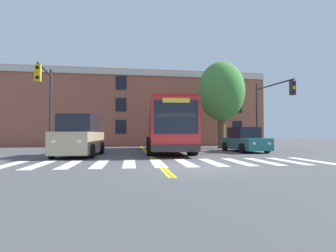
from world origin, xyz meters
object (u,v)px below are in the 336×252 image
object	(u,v)px
traffic_light_near_corner	(270,102)
traffic_light_far_corner	(46,93)
car_teal_far_lane	(244,141)
street_tree_curbside_large	(221,92)
city_bus	(167,126)
car_tan_near_lane	(80,137)

from	to	relation	value
traffic_light_near_corner	traffic_light_far_corner	xyz separation A→B (m)	(-16.61, -0.49, 0.24)
car_teal_far_lane	street_tree_curbside_large	size ratio (longest dim) A/B	0.58
city_bus	car_tan_near_lane	size ratio (longest dim) A/B	2.20
city_bus	car_tan_near_lane	bearing A→B (deg)	-152.27
traffic_light_far_corner	street_tree_curbside_large	distance (m)	14.53
car_teal_far_lane	street_tree_curbside_large	xyz separation A→B (m)	(0.04, 4.80, 4.33)
car_tan_near_lane	traffic_light_far_corner	world-z (taller)	traffic_light_far_corner
car_teal_far_lane	traffic_light_near_corner	xyz separation A→B (m)	(2.76, 1.19, 2.99)
city_bus	traffic_light_near_corner	bearing A→B (deg)	2.01
car_tan_near_lane	street_tree_curbside_large	bearing A→B (deg)	31.50
traffic_light_far_corner	street_tree_curbside_large	size ratio (longest dim) A/B	0.76
car_teal_far_lane	city_bus	bearing A→B (deg)	170.78
car_tan_near_lane	traffic_light_near_corner	xyz separation A→B (m)	(13.89, 3.24, 2.67)
car_teal_far_lane	traffic_light_near_corner	bearing A→B (deg)	23.26
traffic_light_near_corner	car_tan_near_lane	bearing A→B (deg)	-166.88
city_bus	traffic_light_near_corner	world-z (taller)	traffic_light_near_corner
city_bus	traffic_light_far_corner	size ratio (longest dim) A/B	1.90
car_teal_far_lane	traffic_light_far_corner	xyz separation A→B (m)	(-13.85, 0.69, 3.23)
car_tan_near_lane	traffic_light_far_corner	size ratio (longest dim) A/B	0.86
city_bus	street_tree_curbside_large	size ratio (longest dim) A/B	1.45
city_bus	car_teal_far_lane	bearing A→B (deg)	-9.22
city_bus	car_tan_near_lane	xyz separation A→B (m)	(-5.61, -2.95, -0.71)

